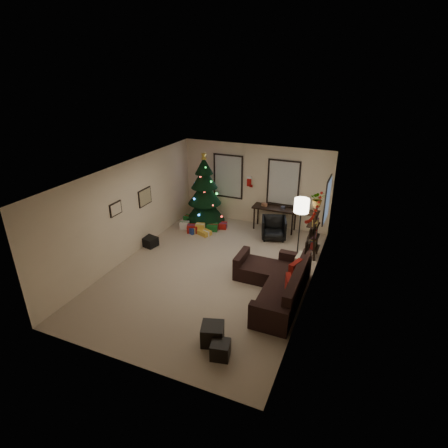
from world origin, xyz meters
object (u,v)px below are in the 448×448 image
at_px(sofa, 278,284).
at_px(desk, 275,210).
at_px(bookshelf, 314,233).
at_px(christmas_tree, 205,195).
at_px(desk_chair, 274,228).

xyz_separation_m(sofa, desk, (-1.06, 3.52, 0.41)).
xyz_separation_m(sofa, bookshelf, (0.44, 2.14, 0.48)).
bearing_deg(sofa, christmas_tree, 137.53).
xyz_separation_m(christmas_tree, desk, (2.32, 0.43, -0.35)).
relative_size(christmas_tree, desk, 1.74).
xyz_separation_m(christmas_tree, desk_chair, (2.48, -0.22, -0.69)).
xyz_separation_m(sofa, desk_chair, (-0.90, 2.87, 0.07)).
height_order(sofa, bookshelf, bookshelf).
bearing_deg(christmas_tree, desk_chair, -5.02).
relative_size(sofa, desk_chair, 3.75).
distance_m(sofa, bookshelf, 2.23).
bearing_deg(sofa, bookshelf, 78.25).
height_order(sofa, desk_chair, sofa).
xyz_separation_m(desk_chair, bookshelf, (1.34, -0.74, 0.41)).
bearing_deg(bookshelf, sofa, -101.75).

